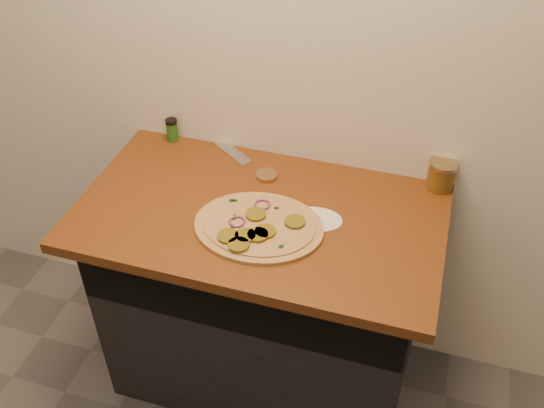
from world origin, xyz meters
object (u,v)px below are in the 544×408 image
(salsa_jar, at_px, (441,175))
(spice_shaker, at_px, (172,130))
(pizza, at_px, (258,226))
(chefs_knife, at_px, (215,138))

(salsa_jar, relative_size, spice_shaker, 1.17)
(pizza, relative_size, chefs_knife, 1.40)
(pizza, height_order, salsa_jar, salsa_jar)
(chefs_knife, relative_size, spice_shaker, 3.45)
(spice_shaker, bearing_deg, pizza, -39.60)
(pizza, relative_size, spice_shaker, 4.81)
(pizza, distance_m, chefs_knife, 0.54)
(salsa_jar, distance_m, spice_shaker, 0.99)
(chefs_knife, distance_m, spice_shaker, 0.17)
(chefs_knife, relative_size, salsa_jar, 2.95)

